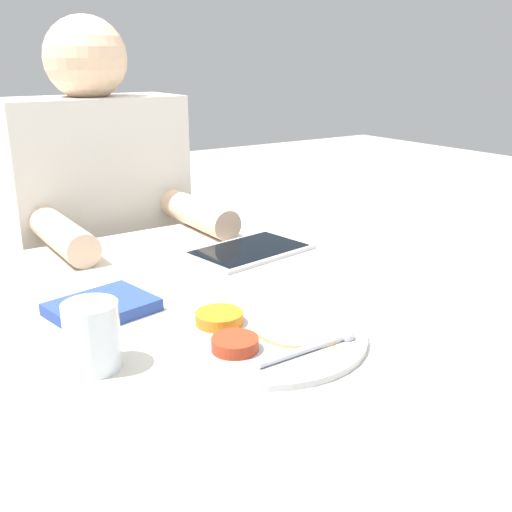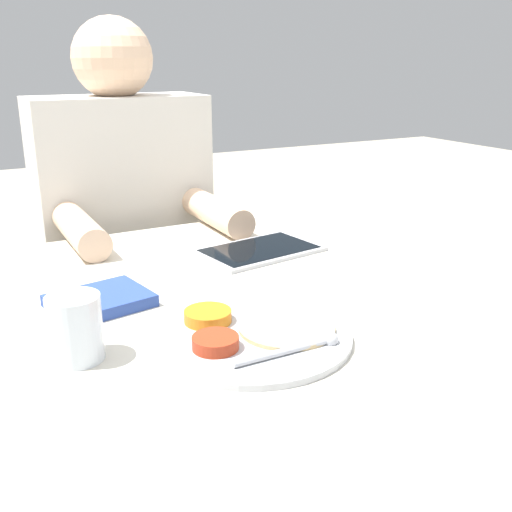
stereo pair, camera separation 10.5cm
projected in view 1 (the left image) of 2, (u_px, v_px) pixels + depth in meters
The scene contains 6 objects.
dining_table at pixel (290, 482), 1.13m from camera, with size 1.24×1.08×0.75m.
thali_tray at pixel (265, 334), 0.87m from camera, with size 0.29×0.29×0.03m.
red_notebook at pixel (102, 308), 0.96m from camera, with size 0.17×0.15×0.02m.
tablet_device at pixel (249, 250), 1.26m from camera, with size 0.27×0.19×0.01m.
person_diner at pixel (105, 279), 1.59m from camera, with size 0.43×0.48×1.23m.
drinking_glass at pixel (92, 336), 0.78m from camera, with size 0.07×0.07×0.09m.
Camera 1 is at (-0.58, -0.74, 1.14)m, focal length 42.00 mm.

